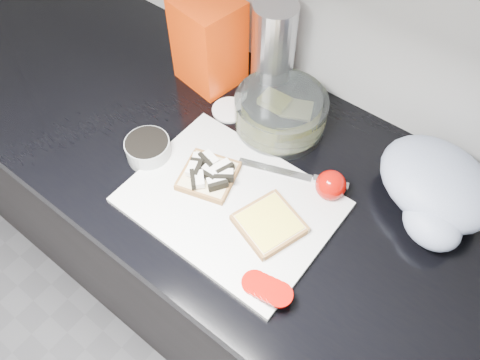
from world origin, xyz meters
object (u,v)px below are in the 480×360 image
cutting_board (231,202)px  steel_canister (273,52)px  glass_bowl (280,113)px  bread_bag (209,42)px

cutting_board → steel_canister: bearing=112.3°
glass_bowl → cutting_board: bearing=-79.1°
steel_canister → cutting_board: bearing=-67.7°
cutting_board → steel_canister: size_ratio=1.72×
cutting_board → bread_bag: bearing=135.9°
bread_bag → glass_bowl: bearing=1.2°
cutting_board → bread_bag: size_ratio=1.89×
bread_bag → steel_canister: (0.14, 0.05, 0.01)m
cutting_board → glass_bowl: size_ratio=1.96×
cutting_board → glass_bowl: 0.24m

